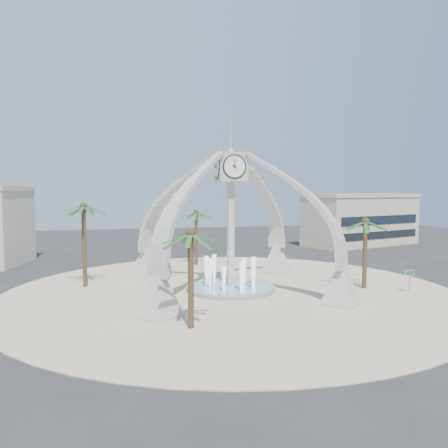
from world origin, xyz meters
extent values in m
plane|color=#282828|center=(0.00, 0.00, 0.00)|extent=(140.00, 140.00, 0.00)
cylinder|color=#BDA98C|center=(0.00, 0.00, 0.03)|extent=(40.00, 40.00, 0.06)
cube|color=beige|center=(0.00, 0.00, 4.90)|extent=(0.55, 0.55, 9.80)
cube|color=beige|center=(0.00, 0.00, 11.05)|extent=(2.50, 2.50, 2.50)
cone|color=beige|center=(0.00, 0.00, 14.30)|extent=(0.20, 0.20, 4.00)
cylinder|color=white|center=(0.00, -1.29, 11.05)|extent=(1.84, 0.04, 1.84)
pyramid|color=beige|center=(7.07, 7.07, 1.60)|extent=(3.80, 3.80, 3.20)
pyramid|color=beige|center=(-7.07, 7.07, 1.60)|extent=(3.80, 3.80, 3.20)
pyramid|color=beige|center=(-7.07, -7.07, 1.60)|extent=(3.80, 3.80, 3.20)
pyramid|color=beige|center=(7.07, -7.07, 1.60)|extent=(3.80, 3.80, 3.20)
cylinder|color=#9A9A9C|center=(0.00, 0.00, 0.20)|extent=(8.00, 8.00, 0.40)
cylinder|color=#88B4CC|center=(0.00, 0.00, 0.42)|extent=(7.40, 7.40, 0.04)
cone|color=white|center=(0.00, 0.00, 2.02)|extent=(0.60, 0.60, 3.20)
cube|color=beige|center=(30.00, 28.00, 4.00)|extent=(21.49, 13.79, 8.00)
cube|color=beige|center=(30.00, 28.00, 8.30)|extent=(21.87, 14.17, 0.60)
cylinder|color=brown|center=(12.14, -2.15, 3.16)|extent=(0.41, 0.41, 6.32)
cylinder|color=brown|center=(-12.83, 4.68, 3.85)|extent=(0.41, 0.41, 7.71)
cylinder|color=brown|center=(-0.58, 14.17, 3.27)|extent=(0.38, 0.38, 6.54)
cylinder|color=brown|center=(-5.28, -9.99, 3.18)|extent=(0.39, 0.39, 6.36)
cylinder|color=slate|center=(14.96, -4.75, 1.09)|extent=(0.07, 0.07, 2.17)
cube|color=#175E3D|center=(14.96, -4.75, 1.83)|extent=(0.74, 0.14, 0.43)
cube|color=white|center=(14.96, -4.75, 1.83)|extent=(0.79, 0.14, 0.50)
camera|label=1|loc=(-9.85, -37.48, 8.87)|focal=35.00mm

